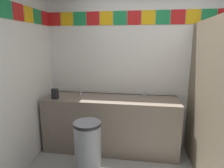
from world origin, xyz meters
TOP-DOWN VIEW (x-y plane):
  - wall_back at (0.00, 1.51)m, footprint 3.67×0.09m
  - vanity_counter at (-0.75, 1.19)m, footprint 2.07×0.57m
  - faucet_left at (-1.27, 1.28)m, footprint 0.04×0.10m
  - faucet_right at (-0.23, 1.28)m, footprint 0.04×0.10m
  - soap_dispenser at (-1.58, 1.03)m, footprint 0.09×0.09m
  - trash_bin at (-0.94, 0.51)m, footprint 0.34×0.34m

SIDE VIEW (x-z plane):
  - trash_bin at x=-0.94m, z-range 0.00..0.74m
  - vanity_counter at x=-0.75m, z-range 0.01..0.87m
  - faucet_left at x=-1.27m, z-range 0.84..0.98m
  - faucet_right at x=-0.23m, z-range 0.84..0.98m
  - soap_dispenser at x=-1.58m, z-range 0.86..1.02m
  - wall_back at x=0.00m, z-range 0.01..2.54m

